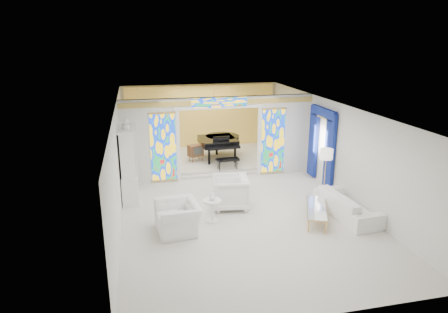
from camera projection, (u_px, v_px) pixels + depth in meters
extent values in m
plane|color=beige|center=(232.00, 197.00, 13.05)|extent=(12.00, 12.00, 0.00)
cube|color=white|center=(232.00, 106.00, 12.19)|extent=(7.00, 12.00, 0.02)
cube|color=silver|center=(201.00, 117.00, 18.22)|extent=(7.00, 0.02, 3.00)
cube|color=silver|center=(313.00, 247.00, 7.02)|extent=(7.00, 0.02, 3.00)
cube|color=silver|center=(118.00, 160.00, 11.89)|extent=(0.02, 12.00, 3.00)
cube|color=silver|center=(334.00, 147.00, 13.35)|extent=(0.02, 12.00, 3.00)
cube|color=silver|center=(149.00, 142.00, 13.96)|extent=(2.00, 0.18, 3.00)
cube|color=silver|center=(284.00, 135.00, 15.01)|extent=(2.00, 0.18, 3.00)
cube|color=silver|center=(219.00, 103.00, 14.11)|extent=(3.00, 0.18, 0.40)
cube|color=white|center=(178.00, 147.00, 14.14)|extent=(0.12, 0.06, 2.60)
cube|color=white|center=(259.00, 142.00, 14.77)|extent=(0.12, 0.06, 2.60)
cube|color=white|center=(220.00, 107.00, 14.06)|extent=(3.24, 0.06, 0.12)
cube|color=#D9B151|center=(220.00, 102.00, 14.01)|extent=(7.00, 0.05, 0.18)
cube|color=gold|center=(163.00, 147.00, 14.02)|extent=(0.90, 0.04, 2.40)
cube|color=gold|center=(273.00, 141.00, 14.87)|extent=(0.90, 0.04, 2.40)
cube|color=gold|center=(220.00, 102.00, 14.00)|extent=(2.00, 0.04, 0.34)
cube|color=beige|center=(209.00, 159.00, 16.86)|extent=(6.80, 3.80, 0.18)
cube|color=#E1B54E|center=(201.00, 118.00, 18.11)|extent=(6.70, 0.10, 2.90)
cylinder|color=gold|center=(214.00, 101.00, 16.09)|extent=(0.48, 0.48, 0.30)
cube|color=navy|center=(330.00, 151.00, 13.42)|extent=(0.12, 0.55, 2.60)
cube|color=navy|center=(313.00, 141.00, 14.64)|extent=(0.12, 0.55, 2.60)
cube|color=navy|center=(324.00, 112.00, 13.68)|extent=(0.14, 1.70, 0.30)
cube|color=gold|center=(323.00, 117.00, 13.73)|extent=(0.12, 1.50, 0.06)
cube|color=white|center=(130.00, 186.00, 12.81)|extent=(0.50, 1.40, 0.90)
cube|color=white|center=(128.00, 151.00, 12.48)|extent=(0.44, 1.30, 1.40)
cube|color=silver|center=(135.00, 151.00, 12.52)|extent=(0.01, 1.20, 1.30)
cube|color=white|center=(126.00, 128.00, 12.26)|extent=(0.56, 1.46, 0.08)
cylinder|color=white|center=(126.00, 127.00, 11.90)|extent=(0.22, 0.22, 0.16)
sphere|color=white|center=(125.00, 121.00, 11.85)|extent=(0.20, 0.20, 0.20)
imported|color=silver|center=(178.00, 217.00, 10.67)|extent=(1.21, 1.35, 0.81)
imported|color=silver|center=(230.00, 192.00, 12.16)|extent=(1.21, 1.18, 0.98)
imported|color=white|center=(347.00, 205.00, 11.62)|extent=(1.09, 2.41, 0.69)
cylinder|color=white|center=(212.00, 201.00, 11.18)|extent=(0.64, 0.64, 0.04)
cylinder|color=white|center=(212.00, 211.00, 11.28)|extent=(0.11, 0.11, 0.61)
cylinder|color=white|center=(212.00, 221.00, 11.36)|extent=(0.42, 0.42, 0.03)
imported|color=silver|center=(212.00, 197.00, 11.15)|extent=(0.20, 0.20, 0.17)
cube|color=silver|center=(317.00, 208.00, 11.35)|extent=(1.15, 1.78, 0.04)
cube|color=gold|center=(316.00, 208.00, 11.35)|extent=(1.19, 1.82, 0.03)
cube|color=gold|center=(309.00, 226.00, 10.67)|extent=(0.05, 0.05, 0.35)
cube|color=gold|center=(326.00, 228.00, 10.59)|extent=(0.05, 0.05, 0.35)
cube|color=gold|center=(308.00, 202.00, 12.21)|extent=(0.05, 0.05, 0.35)
cube|color=gold|center=(323.00, 203.00, 12.13)|extent=(0.05, 0.05, 0.35)
cylinder|color=gold|center=(323.00, 197.00, 12.99)|extent=(0.36, 0.36, 0.03)
cylinder|color=gold|center=(325.00, 176.00, 12.77)|extent=(0.04, 0.04, 1.51)
cylinder|color=white|center=(326.00, 154.00, 12.56)|extent=(0.52, 0.52, 0.32)
cube|color=black|center=(218.00, 141.00, 16.36)|extent=(1.48, 1.57, 0.27)
cylinder|color=black|center=(222.00, 139.00, 16.75)|extent=(1.47, 1.47, 0.27)
cube|color=black|center=(223.00, 148.00, 15.57)|extent=(1.32, 0.36, 0.10)
cube|color=silver|center=(224.00, 148.00, 15.49)|extent=(1.22, 0.16, 0.03)
cube|color=black|center=(221.00, 139.00, 15.81)|extent=(0.68, 0.06, 0.24)
cube|color=black|center=(228.00, 159.00, 15.12)|extent=(0.89, 0.38, 0.08)
cylinder|color=black|center=(209.00, 157.00, 15.73)|extent=(0.10, 0.10, 0.60)
cylinder|color=black|center=(235.00, 155.00, 16.00)|extent=(0.10, 0.10, 0.60)
cylinder|color=black|center=(217.00, 148.00, 17.05)|extent=(0.10, 0.10, 0.60)
cube|color=brown|center=(196.00, 151.00, 16.15)|extent=(0.67, 0.56, 0.46)
cube|color=#3D4240|center=(198.00, 151.00, 15.99)|extent=(0.35, 0.15, 0.29)
cone|color=brown|center=(193.00, 160.00, 16.02)|extent=(0.04, 0.04, 0.20)
cone|color=brown|center=(202.00, 158.00, 16.25)|extent=(0.04, 0.04, 0.20)
cone|color=brown|center=(189.00, 158.00, 16.24)|extent=(0.04, 0.04, 0.20)
cone|color=brown|center=(199.00, 157.00, 16.47)|extent=(0.04, 0.04, 0.20)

